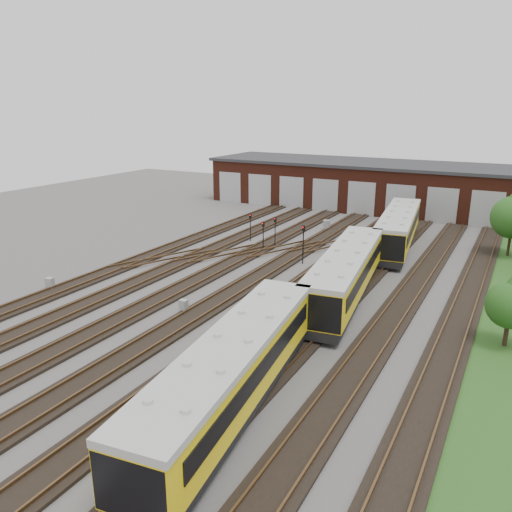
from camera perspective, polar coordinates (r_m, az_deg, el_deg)
The scene contains 15 objects.
ground at distance 36.22m, azimuth -1.33°, elevation -5.67°, with size 120.00×120.00×0.00m, color #4A4745.
track_network at distance 36.72m, azimuth -1.10°, elevation -5.16°, with size 30.40×70.00×0.33m.
maintenance_shed at distance 71.73m, azimuth 14.94°, elevation 7.74°, with size 51.00×12.50×6.35m.
metro_train at distance 37.12m, azimuth 10.27°, elevation -1.98°, with size 5.01×48.59×3.38m.
signal_mast_0 at distance 49.37m, azimuth 0.83°, elevation 2.78°, with size 0.29×0.28×2.89m.
signal_mast_1 at distance 52.78m, azimuth -0.65°, elevation 3.73°, with size 0.26×0.25×2.95m.
signal_mast_2 at distance 50.35m, azimuth 2.20°, elevation 3.19°, with size 0.25×0.24×3.13m.
signal_mast_3 at distance 45.12m, azimuth 5.42°, elevation 1.88°, with size 0.30×0.29×3.58m.
relay_cabinet_0 at distance 42.28m, azimuth -22.48°, elevation -2.95°, with size 0.58×0.48×0.96m, color #939597.
relay_cabinet_1 at distance 58.45m, azimuth 8.06°, elevation 3.53°, with size 0.69×0.57×1.15m, color #939597.
relay_cabinet_2 at distance 35.35m, azimuth -8.28°, elevation -5.66°, with size 0.53×0.44×0.88m, color #939597.
relay_cabinet_3 at distance 49.42m, azimuth 10.20°, elevation 0.88°, with size 0.60×0.50×1.00m, color #939597.
relay_cabinet_4 at distance 47.77m, azimuth 12.77°, elevation 0.23°, with size 0.66×0.55×1.10m, color #939597.
tree_3 at distance 32.77m, azimuth 27.17°, elevation -4.43°, with size 2.84×2.84×4.70m.
bush_0 at distance 41.36m, azimuth 26.72°, elevation -3.69°, with size 1.27×1.27×1.27m, color #194914.
Camera 1 is at (16.77, -28.95, 13.87)m, focal length 35.00 mm.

